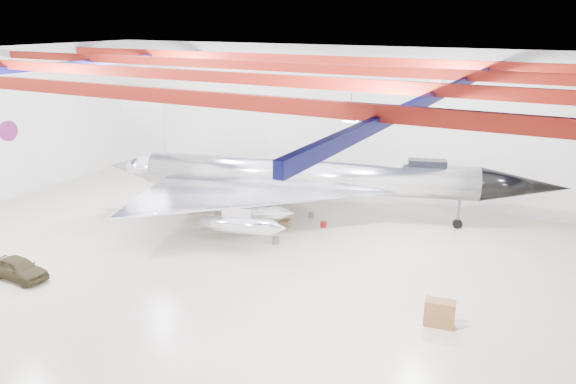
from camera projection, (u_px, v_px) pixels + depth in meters
The scene contains 16 objects.
floor at pixel (221, 256), 31.80m from camera, with size 40.00×40.00×0.00m, color #B9AF93.
wall_back at pixel (331, 119), 42.78m from camera, with size 40.00×40.00×0.00m, color silver.
ceiling at pixel (213, 57), 28.51m from camera, with size 40.00×40.00×0.00m, color #0A0F38.
ceiling_structure at pixel (214, 71), 28.72m from camera, with size 39.50×29.50×1.08m.
wall_roundel at pixel (8, 131), 40.97m from camera, with size 1.50×1.50×0.10m, color #B21414.
jet_aircraft at pixel (307, 180), 36.92m from camera, with size 29.45×21.65×8.25m.
jeep at pixel (19, 268), 28.92m from camera, with size 1.36×3.39×1.16m, color #37311B.
desk at pixel (440, 313), 24.50m from camera, with size 1.31×0.65×1.20m, color brown.
crate_ply at pixel (191, 208), 39.31m from camera, with size 0.50×0.40×0.35m, color olive.
toolbox_red at pixel (218, 209), 39.08m from camera, with size 0.44×0.35×0.31m, color maroon.
engine_drum at pixel (276, 241), 33.50m from camera, with size 0.44×0.44×0.40m, color #59595B.
parts_bin at pixel (285, 223), 36.27m from camera, with size 0.64×0.51×0.45m, color olive.
crate_small at pixel (206, 207), 39.47m from camera, with size 0.41×0.33×0.29m, color #59595B.
tool_chest at pixel (323, 224), 36.17m from camera, with size 0.40×0.40×0.36m, color maroon.
oil_barrel at pixel (235, 210), 38.75m from camera, with size 0.58×0.46×0.40m, color olive.
spares_box at pixel (311, 215), 37.94m from camera, with size 0.38×0.38×0.34m, color #59595B.
Camera 1 is at (17.17, -24.00, 12.98)m, focal length 35.00 mm.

